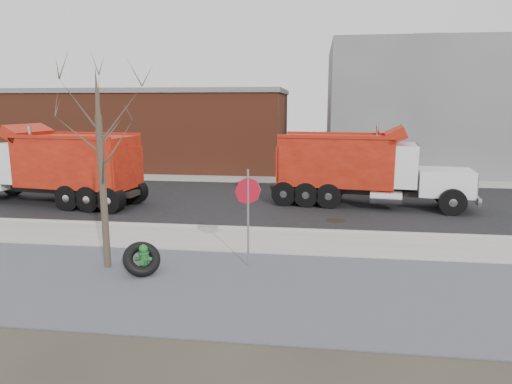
# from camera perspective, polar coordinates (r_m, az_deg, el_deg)

# --- Properties ---
(ground) EXTENTS (120.00, 120.00, 0.00)m
(ground) POSITION_cam_1_polar(r_m,az_deg,el_deg) (14.32, -1.70, -6.44)
(ground) COLOR #383328
(ground) RESTS_ON ground
(gravel_verge) EXTENTS (60.00, 5.00, 0.03)m
(gravel_verge) POSITION_cam_1_polar(r_m,az_deg,el_deg) (11.08, -4.65, -11.70)
(gravel_verge) COLOR slate
(gravel_verge) RESTS_ON ground
(sidewalk) EXTENTS (60.00, 2.50, 0.06)m
(sidewalk) POSITION_cam_1_polar(r_m,az_deg,el_deg) (14.55, -1.54, -6.03)
(sidewalk) COLOR #9E9B93
(sidewalk) RESTS_ON ground
(curb) EXTENTS (60.00, 0.15, 0.11)m
(curb) POSITION_cam_1_polar(r_m,az_deg,el_deg) (15.77, -0.80, -4.58)
(curb) COLOR #9E9B93
(curb) RESTS_ON ground
(road) EXTENTS (60.00, 9.40, 0.02)m
(road) POSITION_cam_1_polar(r_m,az_deg,el_deg) (20.36, 1.13, -1.17)
(road) COLOR black
(road) RESTS_ON ground
(far_sidewalk) EXTENTS (60.00, 2.00, 0.06)m
(far_sidewalk) POSITION_cam_1_polar(r_m,az_deg,el_deg) (25.93, 2.54, 1.49)
(far_sidewalk) COLOR #9E9B93
(far_sidewalk) RESTS_ON ground
(building_grey) EXTENTS (12.00, 10.00, 8.00)m
(building_grey) POSITION_cam_1_polar(r_m,az_deg,el_deg) (32.21, 20.00, 9.78)
(building_grey) COLOR gray
(building_grey) RESTS_ON ground
(building_brick) EXTENTS (20.20, 8.20, 5.30)m
(building_brick) POSITION_cam_1_polar(r_m,az_deg,el_deg) (32.88, -14.42, 7.75)
(building_brick) COLOR brown
(building_brick) RESTS_ON ground
(bare_tree) EXTENTS (3.20, 3.20, 5.20)m
(bare_tree) POSITION_cam_1_polar(r_m,az_deg,el_deg) (12.20, -18.92, 5.76)
(bare_tree) COLOR #382D23
(bare_tree) RESTS_ON ground
(fire_hydrant) EXTENTS (0.44, 0.43, 0.79)m
(fire_hydrant) POSITION_cam_1_polar(r_m,az_deg,el_deg) (12.05, -13.85, -8.33)
(fire_hydrant) COLOR #296B34
(fire_hydrant) RESTS_ON ground
(truck_tire) EXTENTS (1.25, 1.21, 0.89)m
(truck_tire) POSITION_cam_1_polar(r_m,az_deg,el_deg) (12.01, -14.09, -8.12)
(truck_tire) COLOR black
(truck_tire) RESTS_ON ground
(stop_sign) EXTENTS (0.63, 0.38, 2.63)m
(stop_sign) POSITION_cam_1_polar(r_m,az_deg,el_deg) (11.83, -1.00, -1.12)
(stop_sign) COLOR gray
(stop_sign) RESTS_ON ground
(dump_truck_red_a) EXTENTS (8.39, 3.24, 3.36)m
(dump_truck_red_a) POSITION_cam_1_polar(r_m,az_deg,el_deg) (19.83, 13.02, 3.21)
(dump_truck_red_a) COLOR black
(dump_truck_red_a) RESTS_ON ground
(dump_truck_red_b) EXTENTS (8.08, 3.29, 3.38)m
(dump_truck_red_b) POSITION_cam_1_polar(r_m,az_deg,el_deg) (21.28, -23.53, 3.13)
(dump_truck_red_b) COLOR black
(dump_truck_red_b) RESTS_ON ground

